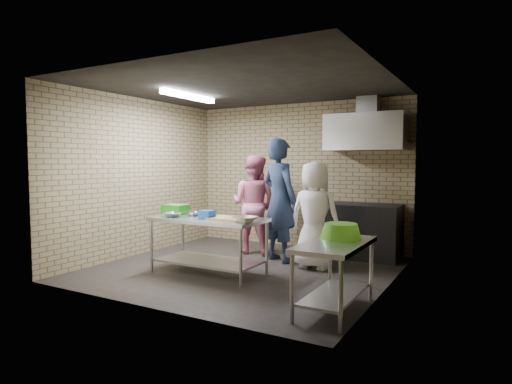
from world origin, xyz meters
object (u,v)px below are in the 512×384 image
man_navy (280,200)px  green_basin (341,231)px  green_crate (176,209)px  prep_table (208,246)px  bottle_green (396,137)px  side_counter (335,277)px  woman_pink (254,204)px  woman_white (315,215)px  blue_tub (207,214)px  stove (363,231)px

man_navy → green_basin: bearing=158.4°
green_basin → green_crate: bearing=169.9°
prep_table → green_crate: bearing=170.3°
green_crate → bottle_green: (2.80, 2.25, 1.13)m
side_counter → woman_pink: (-2.23, 2.17, 0.49)m
man_navy → woman_white: bearing=-169.7°
man_navy → bottle_green: bearing=-119.1°
bottle_green → woman_white: (-0.89, -1.33, -1.21)m
prep_table → woman_pink: size_ratio=0.94×
bottle_green → man_navy: 2.20m
blue_tub → man_navy: bearing=69.2°
green_basin → woman_pink: bearing=139.0°
blue_tub → green_basin: blue_tub is taller
blue_tub → bottle_green: size_ratio=1.20×
blue_tub → green_crate: bearing=163.7°
green_basin → side_counter: bearing=-85.4°
woman_pink → green_crate: bearing=66.1°
side_counter → stove: size_ratio=1.00×
stove → bottle_green: bearing=28.1°
blue_tub → bottle_green: (2.05, 2.47, 1.15)m
side_counter → woman_pink: woman_pink is taller
green_crate → green_basin: size_ratio=0.78×
side_counter → blue_tub: 2.18m
side_counter → woman_pink: size_ratio=0.70×
stove → green_basin: green_basin is taller
stove → blue_tub: 2.78m
prep_table → blue_tub: bearing=-63.4°
side_counter → woman_pink: 3.15m
green_crate → woman_white: woman_white is taller
woman_pink → man_navy: bearing=150.9°
bottle_green → man_navy: bottle_green is taller
prep_table → blue_tub: (0.05, -0.10, 0.46)m
prep_table → woman_white: (1.21, 1.04, 0.40)m
man_navy → woman_white: 0.71m
prep_table → green_crate: size_ratio=4.50×
green_crate → side_counter: bearing=-14.9°
side_counter → green_basin: bearing=94.6°
side_counter → man_navy: bearing=130.5°
blue_tub → bottle_green: bearing=50.2°
blue_tub → woman_pink: bearing=96.2°
man_navy → woman_white: (0.67, -0.16, -0.18)m
stove → woman_white: (-0.44, -1.09, 0.36)m
prep_table → woman_white: size_ratio=1.00×
green_crate → man_navy: bearing=41.0°
woman_white → woman_pink: bearing=-19.3°
blue_tub → man_navy: (0.50, 1.30, 0.12)m
woman_pink → prep_table: bearing=92.6°
woman_pink → woman_white: size_ratio=1.07×
side_counter → man_navy: size_ratio=0.60×
stove → man_navy: bearing=-140.2°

